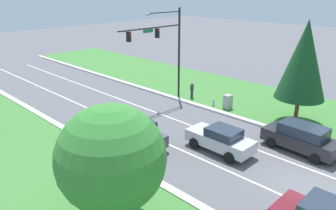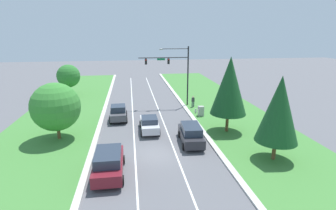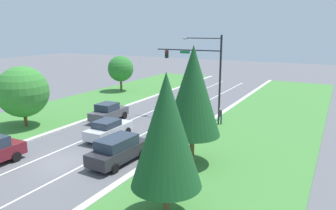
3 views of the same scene
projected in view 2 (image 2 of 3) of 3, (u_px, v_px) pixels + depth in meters
ground_plane at (156, 155)px, 23.17m from camera, size 160.00×160.00×0.00m
curb_strip_right at (217, 150)px, 23.94m from camera, size 0.50×90.00×0.15m
curb_strip_left at (90, 158)px, 22.36m from camera, size 0.50×90.00×0.15m
grass_verge_right at (270, 147)px, 24.69m from camera, size 10.00×90.00×0.08m
grass_verge_left at (24, 163)px, 21.64m from camera, size 10.00×90.00×0.08m
lane_stripe_inner_left at (135, 156)px, 22.92m from camera, size 0.14×81.00×0.01m
lane_stripe_inner_right at (176, 153)px, 23.43m from camera, size 0.14×81.00×0.01m
traffic_signal_mast at (175, 67)px, 36.97m from camera, size 7.12×0.41×8.56m
graphite_sedan at (118, 112)px, 32.12m from camera, size 2.18×4.39×1.88m
silver_sedan at (149, 124)px, 28.41m from camera, size 2.03×4.57×1.69m
charcoal_suv at (191, 134)px, 25.35m from camera, size 2.28×4.93×1.87m
burgundy_suv at (109, 163)px, 19.71m from camera, size 2.31×5.05×1.93m
utility_cabinet at (201, 111)px, 33.49m from camera, size 0.70×0.60×1.34m
pedestrian at (193, 101)px, 37.40m from camera, size 0.43×0.32×1.69m
fire_hydrant at (196, 111)px, 34.78m from camera, size 0.34×0.20×0.70m
conifer_near_right_tree at (229, 86)px, 27.12m from camera, size 3.78×3.78×8.12m
oak_near_left_tree at (56, 107)px, 25.62m from camera, size 4.77×4.77×5.79m
conifer_far_right_tree at (279, 109)px, 21.09m from camera, size 3.45×3.45×7.24m
oak_far_left_tree at (68, 76)px, 43.56m from camera, size 3.78×3.78×5.28m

